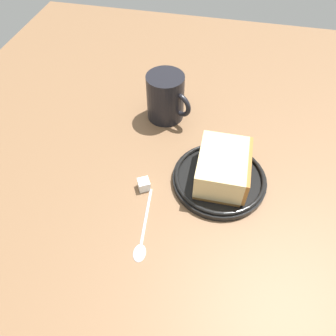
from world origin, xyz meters
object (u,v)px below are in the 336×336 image
(cake_slice, at_px, (223,168))
(sugar_cube, at_px, (144,184))
(teaspoon, at_px, (142,238))
(tea_mug, at_px, (166,97))
(small_plate, at_px, (219,178))

(cake_slice, bearing_deg, sugar_cube, 108.03)
(teaspoon, bearing_deg, tea_mug, 5.25)
(cake_slice, height_order, teaspoon, cake_slice)
(small_plate, xyz_separation_m, tea_mug, (0.16, 0.13, 0.04))
(tea_mug, height_order, sugar_cube, tea_mug)
(sugar_cube, bearing_deg, teaspoon, -166.81)
(teaspoon, bearing_deg, small_plate, -36.87)
(sugar_cube, bearing_deg, tea_mug, 1.22)
(tea_mug, bearing_deg, sugar_cube, -178.78)
(small_plate, height_order, teaspoon, small_plate)
(cake_slice, height_order, tea_mug, tea_mug)
(cake_slice, bearing_deg, teaspoon, 142.44)
(cake_slice, relative_size, tea_mug, 1.14)
(small_plate, relative_size, sugar_cube, 8.51)
(tea_mug, bearing_deg, small_plate, -139.50)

